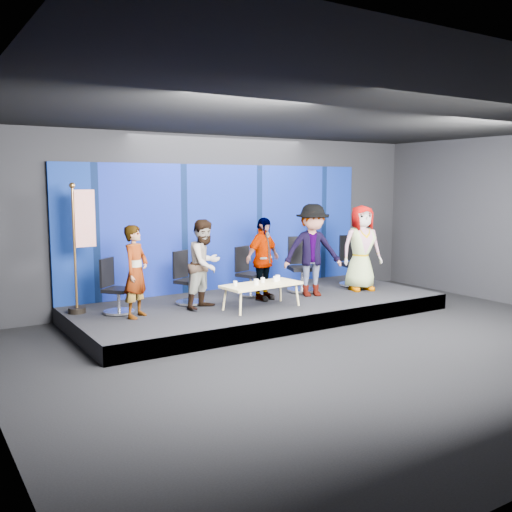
% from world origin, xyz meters
% --- Properties ---
extents(ground, '(10.00, 10.00, 0.00)m').
position_xyz_m(ground, '(0.00, 0.00, 0.00)').
color(ground, black).
rests_on(ground, ground).
extents(room_walls, '(10.02, 8.02, 3.51)m').
position_xyz_m(room_walls, '(0.00, 0.00, 2.43)').
color(room_walls, black).
rests_on(room_walls, ground).
extents(riser, '(7.00, 3.00, 0.30)m').
position_xyz_m(riser, '(0.00, 2.50, 0.15)').
color(riser, black).
rests_on(riser, ground).
extents(backdrop, '(7.00, 0.08, 2.60)m').
position_xyz_m(backdrop, '(0.00, 3.95, 1.60)').
color(backdrop, navy).
rests_on(backdrop, riser).
extents(chair_a, '(0.76, 0.76, 0.95)m').
position_xyz_m(chair_a, '(-2.69, 2.87, 0.61)').
color(chair_a, silver).
rests_on(chair_a, riser).
extents(panelist_a, '(0.67, 0.64, 1.54)m').
position_xyz_m(panelist_a, '(-2.48, 2.41, 1.07)').
color(panelist_a, black).
rests_on(panelist_a, riser).
extents(chair_b, '(0.74, 0.74, 0.98)m').
position_xyz_m(chair_b, '(-1.30, 2.93, 0.62)').
color(chair_b, silver).
rests_on(chair_b, riser).
extents(panelist_b, '(0.96, 0.88, 1.59)m').
position_xyz_m(panelist_b, '(-1.19, 2.44, 1.09)').
color(panelist_b, black).
rests_on(panelist_b, riser).
extents(chair_c, '(0.70, 0.70, 0.98)m').
position_xyz_m(chair_c, '(0.06, 3.00, 0.62)').
color(chair_c, silver).
rests_on(chair_c, riser).
extents(panelist_c, '(1.00, 0.67, 1.58)m').
position_xyz_m(panelist_c, '(0.07, 2.50, 1.09)').
color(panelist_c, black).
rests_on(panelist_c, riser).
extents(chair_d, '(0.81, 0.81, 1.12)m').
position_xyz_m(chair_d, '(1.22, 2.81, 0.67)').
color(chair_d, silver).
rests_on(chair_d, riser).
extents(panelist_d, '(1.33, 1.03, 1.82)m').
position_xyz_m(panelist_d, '(1.11, 2.31, 1.21)').
color(panelist_d, black).
rests_on(panelist_d, riser).
extents(chair_e, '(0.76, 0.76, 1.09)m').
position_xyz_m(chair_e, '(2.54, 2.74, 0.66)').
color(chair_e, silver).
rests_on(chair_e, riser).
extents(panelist_e, '(0.98, 0.77, 1.77)m').
position_xyz_m(panelist_e, '(2.36, 2.27, 1.18)').
color(panelist_e, black).
rests_on(panelist_e, riser).
extents(coffee_table, '(1.50, 0.74, 0.45)m').
position_xyz_m(coffee_table, '(-0.35, 1.89, 0.71)').
color(coffee_table, tan).
rests_on(coffee_table, riser).
extents(mug_a, '(0.07, 0.07, 0.08)m').
position_xyz_m(mug_a, '(-0.86, 1.94, 0.79)').
color(mug_a, white).
rests_on(mug_a, coffee_table).
extents(mug_b, '(0.09, 0.09, 0.10)m').
position_xyz_m(mug_b, '(-0.50, 1.83, 0.80)').
color(mug_b, white).
rests_on(mug_b, coffee_table).
extents(mug_c, '(0.07, 0.07, 0.09)m').
position_xyz_m(mug_c, '(-0.27, 1.97, 0.79)').
color(mug_c, white).
rests_on(mug_c, coffee_table).
extents(mug_d, '(0.08, 0.08, 0.10)m').
position_xyz_m(mug_d, '(-0.03, 1.92, 0.80)').
color(mug_d, white).
rests_on(mug_d, coffee_table).
extents(mug_e, '(0.09, 0.09, 0.10)m').
position_xyz_m(mug_e, '(0.06, 1.98, 0.80)').
color(mug_e, white).
rests_on(mug_e, coffee_table).
extents(flag_stand, '(0.51, 0.30, 2.23)m').
position_xyz_m(flag_stand, '(-3.14, 3.26, 1.48)').
color(flag_stand, black).
rests_on(flag_stand, riser).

